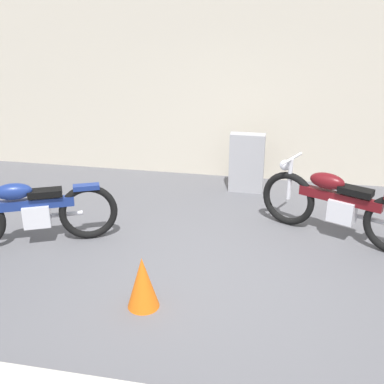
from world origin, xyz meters
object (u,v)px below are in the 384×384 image
traffic_cone (143,283)px  motorcycle_blue (30,211)px  stone_marker (247,163)px  motorcycle_maroon (337,205)px

traffic_cone → motorcycle_blue: 2.00m
stone_marker → motorcycle_maroon: motorcycle_maroon is taller
motorcycle_blue → motorcycle_maroon: bearing=169.3°
stone_marker → motorcycle_maroon: (1.27, -1.39, -0.01)m
stone_marker → motorcycle_blue: bearing=-136.6°
stone_marker → traffic_cone: bearing=-102.3°
motorcycle_blue → traffic_cone: bearing=125.4°
traffic_cone → motorcycle_blue: (-1.73, 0.99, 0.18)m
stone_marker → traffic_cone: stone_marker is taller
stone_marker → motorcycle_maroon: bearing=-47.6°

